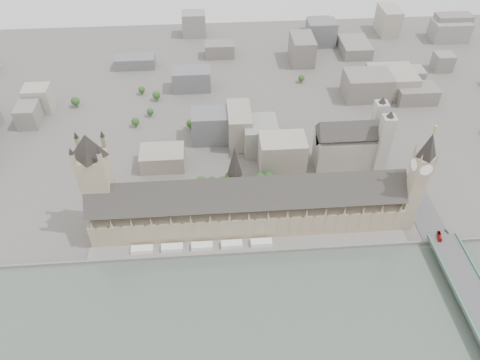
{
  "coord_description": "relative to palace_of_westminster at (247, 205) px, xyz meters",
  "views": [
    {
      "loc": [
        -27.12,
        -263.34,
        307.3
      ],
      "look_at": [
        -4.35,
        42.89,
        31.41
      ],
      "focal_mm": 35.0,
      "sensor_mm": 36.0,
      "label": 1
    }
  ],
  "objects": [
    {
      "name": "embankment_wall",
      "position": [
        0.0,
        -34.7,
        -21.21
      ],
      "size": [
        600.0,
        1.5,
        3.0
      ],
      "primitive_type": "cube",
      "color": "slate",
      "rests_on": "ground"
    },
    {
      "name": "elizabeth_tower",
      "position": [
        138.0,
        -11.7,
        35.38
      ],
      "size": [
        17.0,
        17.0,
        107.5
      ],
      "color": "tan",
      "rests_on": "ground"
    },
    {
      "name": "red_bus_north",
      "position": [
        158.2,
        -37.43,
        -10.95
      ],
      "size": [
        4.9,
        11.08,
        3.0
      ],
      "primitive_type": "imported",
      "rotation": [
        0.0,
        0.0,
        -0.23
      ],
      "color": "red",
      "rests_on": "westminster_bridge"
    },
    {
      "name": "central_tower",
      "position": [
        -10.0,
        6.3,
        35.21
      ],
      "size": [
        13.0,
        13.0,
        48.0
      ],
      "color": "gray",
      "rests_on": "ground"
    },
    {
      "name": "city_skyline_inland",
      "position": [
        0.0,
        225.3,
        -3.71
      ],
      "size": [
        720.0,
        360.0,
        38.0
      ],
      "primitive_type": null,
      "color": "gray",
      "rests_on": "ground"
    },
    {
      "name": "victoria_tower",
      "position": [
        -122.0,
        6.3,
        32.5
      ],
      "size": [
        30.0,
        30.0,
        100.0
      ],
      "color": "tan",
      "rests_on": "ground"
    },
    {
      "name": "palace_of_westminster",
      "position": [
        0.0,
        0.0,
        0.0
      ],
      "size": [
        265.0,
        40.73,
        55.44
      ],
      "color": "tan",
      "rests_on": "ground"
    },
    {
      "name": "terrace_tents",
      "position": [
        -40.0,
        -26.7,
        -18.71
      ],
      "size": [
        118.0,
        7.0,
        4.0
      ],
      "color": "white",
      "rests_on": "river_terrace"
    },
    {
      "name": "ground",
      "position": [
        0.0,
        -19.7,
        -22.71
      ],
      "size": [
        900.0,
        900.0,
        0.0
      ],
      "primitive_type": "plane",
      "color": "#595651",
      "rests_on": "ground"
    },
    {
      "name": "park_trees",
      "position": [
        -10.0,
        40.3,
        -15.21
      ],
      "size": [
        110.0,
        30.0,
        15.0
      ],
      "primitive_type": null,
      "color": "#1D4C1B",
      "rests_on": "ground"
    },
    {
      "name": "river_terrace",
      "position": [
        0.0,
        -27.2,
        -21.71
      ],
      "size": [
        270.0,
        15.0,
        2.0
      ],
      "primitive_type": "cube",
      "color": "slate",
      "rests_on": "ground"
    },
    {
      "name": "car_approach",
      "position": [
        166.93,
        -32.18,
        -11.76
      ],
      "size": [
        3.4,
        5.14,
        1.38
      ],
      "primitive_type": "imported",
      "rotation": [
        0.0,
        0.0,
        0.33
      ],
      "color": "gray",
      "rests_on": "westminster_bridge"
    },
    {
      "name": "westminster_abbey",
      "position": [
        110.92,
        75.3,
        2.38
      ],
      "size": [
        68.0,
        36.0,
        64.0
      ],
      "color": "#9F9B8F",
      "rests_on": "ground"
    },
    {
      "name": "westminster_bridge",
      "position": [
        162.0,
        -107.2,
        -17.58
      ],
      "size": [
        25.0,
        325.0,
        10.25
      ],
      "primitive_type": "cube",
      "color": "#474749",
      "rests_on": "ground"
    }
  ]
}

